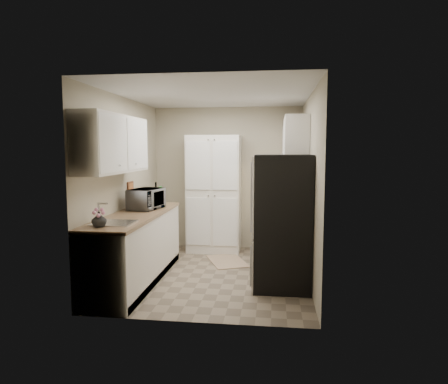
{
  "coord_description": "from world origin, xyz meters",
  "views": [
    {
      "loc": [
        0.82,
        -5.45,
        1.77
      ],
      "look_at": [
        0.12,
        0.15,
        1.16
      ],
      "focal_mm": 32.0,
      "sensor_mm": 36.0,
      "label": 1
    }
  ],
  "objects_px": {
    "refrigerator": "(283,222)",
    "wine_bottle": "(156,195)",
    "pantry_cabinet": "(214,194)",
    "toaster_oven": "(290,193)",
    "electric_range": "(284,237)",
    "microwave": "(146,199)"
  },
  "relations": [
    {
      "from": "refrigerator",
      "to": "wine_bottle",
      "type": "xyz_separation_m",
      "value": [
        -1.89,
        0.8,
        0.23
      ]
    },
    {
      "from": "pantry_cabinet",
      "to": "toaster_oven",
      "type": "bearing_deg",
      "value": 0.81
    },
    {
      "from": "wine_bottle",
      "to": "pantry_cabinet",
      "type": "bearing_deg",
      "value": 50.72
    },
    {
      "from": "pantry_cabinet",
      "to": "refrigerator",
      "type": "relative_size",
      "value": 1.18
    },
    {
      "from": "electric_range",
      "to": "refrigerator",
      "type": "xyz_separation_m",
      "value": [
        -0.03,
        -0.8,
        0.37
      ]
    },
    {
      "from": "wine_bottle",
      "to": "toaster_oven",
      "type": "relative_size",
      "value": 0.82
    },
    {
      "from": "electric_range",
      "to": "toaster_oven",
      "type": "relative_size",
      "value": 2.92
    },
    {
      "from": "microwave",
      "to": "wine_bottle",
      "type": "height_order",
      "value": "wine_bottle"
    },
    {
      "from": "pantry_cabinet",
      "to": "microwave",
      "type": "relative_size",
      "value": 3.81
    },
    {
      "from": "refrigerator",
      "to": "toaster_oven",
      "type": "relative_size",
      "value": 4.39
    },
    {
      "from": "pantry_cabinet",
      "to": "toaster_oven",
      "type": "relative_size",
      "value": 5.16
    },
    {
      "from": "pantry_cabinet",
      "to": "microwave",
      "type": "bearing_deg",
      "value": -119.71
    },
    {
      "from": "electric_range",
      "to": "toaster_oven",
      "type": "distance_m",
      "value": 1.1
    },
    {
      "from": "electric_range",
      "to": "refrigerator",
      "type": "relative_size",
      "value": 0.66
    },
    {
      "from": "electric_range",
      "to": "microwave",
      "type": "distance_m",
      "value": 2.07
    },
    {
      "from": "electric_range",
      "to": "toaster_oven",
      "type": "xyz_separation_m",
      "value": [
        0.12,
        0.94,
        0.55
      ]
    },
    {
      "from": "pantry_cabinet",
      "to": "refrigerator",
      "type": "height_order",
      "value": "pantry_cabinet"
    },
    {
      "from": "toaster_oven",
      "to": "wine_bottle",
      "type": "bearing_deg",
      "value": -165.51
    },
    {
      "from": "wine_bottle",
      "to": "microwave",
      "type": "bearing_deg",
      "value": -91.9
    },
    {
      "from": "refrigerator",
      "to": "toaster_oven",
      "type": "height_order",
      "value": "refrigerator"
    },
    {
      "from": "microwave",
      "to": "wine_bottle",
      "type": "distance_m",
      "value": 0.43
    },
    {
      "from": "refrigerator",
      "to": "microwave",
      "type": "distance_m",
      "value": 1.96
    }
  ]
}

